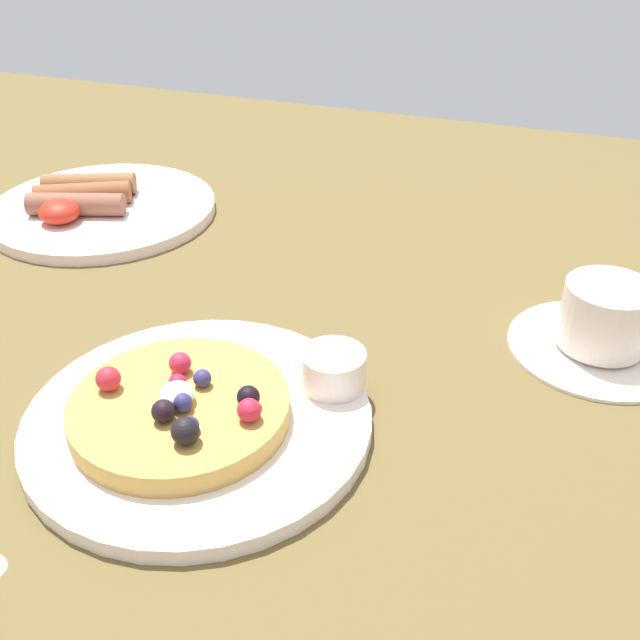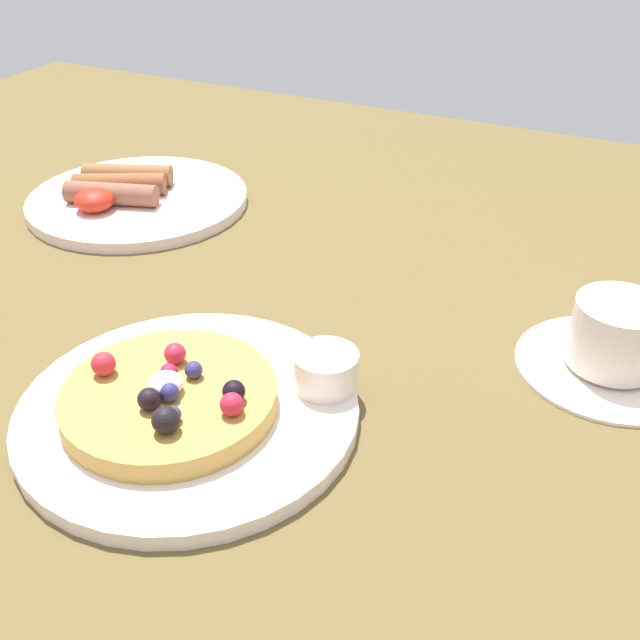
# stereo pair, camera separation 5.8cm
# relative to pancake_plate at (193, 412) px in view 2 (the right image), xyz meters

# --- Properties ---
(ground_plane) EXTENTS (1.67, 1.31, 0.03)m
(ground_plane) POSITION_rel_pancake_plate_xyz_m (-0.00, 0.12, -0.02)
(ground_plane) COLOR brown
(pancake_plate) EXTENTS (0.25, 0.25, 0.01)m
(pancake_plate) POSITION_rel_pancake_plate_xyz_m (0.00, 0.00, 0.00)
(pancake_plate) COLOR white
(pancake_plate) RESTS_ON ground_plane
(pancake_with_berries) EXTENTS (0.16, 0.16, 0.04)m
(pancake_with_berries) POSITION_rel_pancake_plate_xyz_m (-0.01, -0.01, 0.02)
(pancake_with_berries) COLOR #C19444
(pancake_with_berries) RESTS_ON pancake_plate
(syrup_ramekin) EXTENTS (0.05, 0.05, 0.03)m
(syrup_ramekin) POSITION_rel_pancake_plate_xyz_m (0.08, 0.07, 0.02)
(syrup_ramekin) COLOR white
(syrup_ramekin) RESTS_ON pancake_plate
(breakfast_plate) EXTENTS (0.25, 0.25, 0.01)m
(breakfast_plate) POSITION_rel_pancake_plate_xyz_m (-0.28, 0.29, -0.00)
(breakfast_plate) COLOR white
(breakfast_plate) RESTS_ON ground_plane
(fried_breakfast) EXTENTS (0.13, 0.13, 0.03)m
(fried_breakfast) POSITION_rel_pancake_plate_xyz_m (-0.30, 0.28, 0.02)
(fried_breakfast) COLOR brown
(fried_breakfast) RESTS_ON breakfast_plate
(coffee_saucer) EXTENTS (0.15, 0.15, 0.01)m
(coffee_saucer) POSITION_rel_pancake_plate_xyz_m (0.26, 0.20, -0.00)
(coffee_saucer) COLOR white
(coffee_saucer) RESTS_ON ground_plane
(coffee_cup) EXTENTS (0.10, 0.07, 0.05)m
(coffee_cup) POSITION_rel_pancake_plate_xyz_m (0.27, 0.20, 0.03)
(coffee_cup) COLOR white
(coffee_cup) RESTS_ON coffee_saucer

